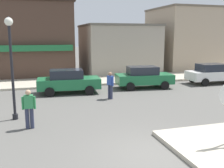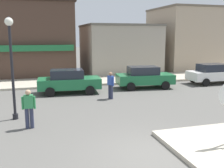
# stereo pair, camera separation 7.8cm
# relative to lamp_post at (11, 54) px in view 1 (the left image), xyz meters

# --- Properties ---
(ground_plane) EXTENTS (160.00, 160.00, 0.00)m
(ground_plane) POSITION_rel_lamp_post_xyz_m (4.51, -5.13, -2.96)
(ground_plane) COLOR #5B5954
(kerb_far) EXTENTS (80.00, 4.00, 0.15)m
(kerb_far) POSITION_rel_lamp_post_xyz_m (4.51, 8.70, -2.88)
(kerb_far) COLOR #B7AD99
(kerb_far) RESTS_ON ground
(lamp_post) EXTENTS (0.36, 0.36, 4.54)m
(lamp_post) POSITION_rel_lamp_post_xyz_m (0.00, 0.00, 0.00)
(lamp_post) COLOR black
(lamp_post) RESTS_ON ground
(parked_car_nearest) EXTENTS (4.12, 2.12, 1.56)m
(parked_car_nearest) POSITION_rel_lamp_post_xyz_m (3.03, 4.77, -2.15)
(parked_car_nearest) COLOR #1E6B3D
(parked_car_nearest) RESTS_ON ground
(parked_car_second) EXTENTS (4.16, 2.20, 1.56)m
(parked_car_second) POSITION_rel_lamp_post_xyz_m (8.44, 4.96, -2.15)
(parked_car_second) COLOR #1E6B3D
(parked_car_second) RESTS_ON ground
(parked_car_third) EXTENTS (4.03, 1.94, 1.56)m
(parked_car_third) POSITION_rel_lamp_post_xyz_m (14.29, 5.04, -2.15)
(parked_car_third) COLOR white
(parked_car_third) RESTS_ON ground
(pedestrian_crossing_near) EXTENTS (0.36, 0.53, 1.61)m
(pedestrian_crossing_near) POSITION_rel_lamp_post_xyz_m (5.21, 2.49, -2.09)
(pedestrian_crossing_near) COLOR #2D334C
(pedestrian_crossing_near) RESTS_ON ground
(pedestrian_crossing_far) EXTENTS (0.55, 0.24, 1.61)m
(pedestrian_crossing_far) POSITION_rel_lamp_post_xyz_m (0.65, -1.43, -2.09)
(pedestrian_crossing_far) COLOR #2D334C
(pedestrian_crossing_far) RESTS_ON ground
(building_corner_shop) EXTENTS (9.93, 8.35, 6.79)m
(building_corner_shop) POSITION_rel_lamp_post_xyz_m (-0.38, 14.63, 0.44)
(building_corner_shop) COLOR #473328
(building_corner_shop) RESTS_ON ground
(building_storefront_left_near) EXTENTS (7.18, 6.76, 4.79)m
(building_storefront_left_near) POSITION_rel_lamp_post_xyz_m (9.29, 13.59, -0.56)
(building_storefront_left_near) COLOR #9E9384
(building_storefront_left_near) RESTS_ON ground
(building_storefront_left_mid) EXTENTS (6.34, 7.15, 6.69)m
(building_storefront_left_mid) POSITION_rel_lamp_post_xyz_m (17.09, 14.11, 0.39)
(building_storefront_left_mid) COLOR tan
(building_storefront_left_mid) RESTS_ON ground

